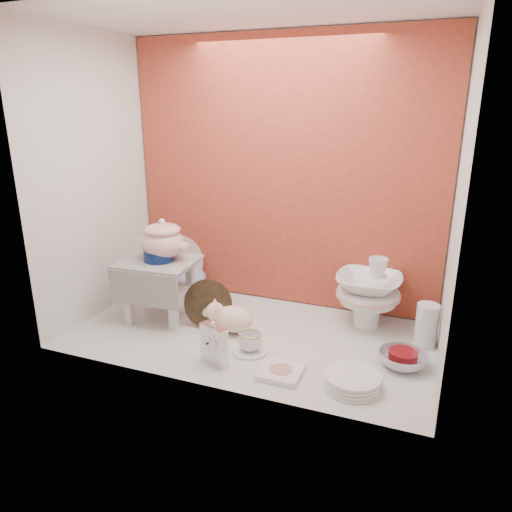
{
  "coord_description": "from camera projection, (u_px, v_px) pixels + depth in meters",
  "views": [
    {
      "loc": [
        0.82,
        -2.03,
        1.13
      ],
      "look_at": [
        0.02,
        0.02,
        0.42
      ],
      "focal_mm": 33.17,
      "sensor_mm": 36.0,
      "label": 1
    }
  ],
  "objects": [
    {
      "name": "cobalt_bowl",
      "position": [
        159.0,
        255.0,
        2.51
      ],
      "size": [
        0.17,
        0.17,
        0.06
      ],
      "primitive_type": "cylinder",
      "rotation": [
        0.0,
        0.0,
        -0.06
      ],
      "color": "#0A1A4E",
      "rests_on": "step_stool"
    },
    {
      "name": "clear_glass_vase",
      "position": [
        426.0,
        325.0,
        2.29
      ],
      "size": [
        0.14,
        0.14,
        0.21
      ],
      "primitive_type": "cylinder",
      "rotation": [
        0.0,
        0.0,
        -0.4
      ],
      "color": "silver",
      "rests_on": "ground"
    },
    {
      "name": "mantel_clock",
      "position": [
        214.0,
        343.0,
        2.13
      ],
      "size": [
        0.15,
        0.1,
        0.21
      ],
      "primitive_type": "cube",
      "rotation": [
        0.0,
        0.0,
        -0.42
      ],
      "color": "silver",
      "rests_on": "ground"
    },
    {
      "name": "lacquer_tray",
      "position": [
        208.0,
        304.0,
        2.48
      ],
      "size": [
        0.27,
        0.11,
        0.26
      ],
      "primitive_type": null,
      "rotation": [
        0.0,
        0.0,
        0.13
      ],
      "color": "black",
      "rests_on": "ground"
    },
    {
      "name": "step_stool",
      "position": [
        160.0,
        290.0,
        2.57
      ],
      "size": [
        0.41,
        0.36,
        0.33
      ],
      "primitive_type": null,
      "rotation": [
        0.0,
        0.0,
        0.06
      ],
      "color": "silver",
      "rests_on": "ground"
    },
    {
      "name": "plush_pig",
      "position": [
        233.0,
        319.0,
        2.43
      ],
      "size": [
        0.29,
        0.22,
        0.15
      ],
      "primitive_type": "ellipsoid",
      "rotation": [
        0.0,
        0.0,
        -0.18
      ],
      "color": "beige",
      "rests_on": "ground"
    },
    {
      "name": "floral_platter",
      "position": [
        178.0,
        262.0,
        3.0
      ],
      "size": [
        0.35,
        0.09,
        0.34
      ],
      "primitive_type": null,
      "rotation": [
        0.0,
        0.0,
        -0.0
      ],
      "color": "white",
      "rests_on": "ground"
    },
    {
      "name": "crystal_bowl",
      "position": [
        403.0,
        359.0,
        2.13
      ],
      "size": [
        0.27,
        0.27,
        0.07
      ],
      "primitive_type": "imported",
      "rotation": [
        0.0,
        0.0,
        0.31
      ],
      "color": "silver",
      "rests_on": "ground"
    },
    {
      "name": "teacup_saucer",
      "position": [
        250.0,
        351.0,
        2.26
      ],
      "size": [
        0.18,
        0.18,
        0.01
      ],
      "primitive_type": "cylinder",
      "rotation": [
        0.0,
        0.0,
        -0.05
      ],
      "color": "white",
      "rests_on": "ground"
    },
    {
      "name": "porcelain_tower",
      "position": [
        368.0,
        292.0,
        2.47
      ],
      "size": [
        0.44,
        0.44,
        0.39
      ],
      "primitive_type": null,
      "rotation": [
        0.0,
        0.0,
        -0.38
      ],
      "color": "white",
      "rests_on": "ground"
    },
    {
      "name": "soup_tureen",
      "position": [
        163.0,
        239.0,
        2.5
      ],
      "size": [
        0.3,
        0.3,
        0.23
      ],
      "primitive_type": null,
      "rotation": [
        0.0,
        0.0,
        0.16
      ],
      "color": "white",
      "rests_on": "step_stool"
    },
    {
      "name": "niche_shell",
      "position": [
        264.0,
        147.0,
        2.3
      ],
      "size": [
        1.86,
        1.03,
        1.53
      ],
      "color": "#B9452E",
      "rests_on": "ground"
    },
    {
      "name": "ground",
      "position": [
        251.0,
        334.0,
        2.43
      ],
      "size": [
        1.8,
        1.8,
        0.0
      ],
      "primitive_type": "plane",
      "color": "silver",
      "rests_on": "ground"
    },
    {
      "name": "blue_white_vase",
      "position": [
        186.0,
        274.0,
        2.91
      ],
      "size": [
        0.32,
        0.32,
        0.26
      ],
      "primitive_type": "imported",
      "rotation": [
        0.0,
        0.0,
        -0.36
      ],
      "color": "white",
      "rests_on": "ground"
    },
    {
      "name": "dinner_plate_stack",
      "position": [
        352.0,
        381.0,
        1.97
      ],
      "size": [
        0.29,
        0.29,
        0.06
      ],
      "primitive_type": "cylinder",
      "rotation": [
        0.0,
        0.0,
        0.2
      ],
      "color": "white",
      "rests_on": "ground"
    },
    {
      "name": "lattice_dish",
      "position": [
        281.0,
        372.0,
        2.06
      ],
      "size": [
        0.18,
        0.18,
        0.03
      ],
      "primitive_type": "cube",
      "rotation": [
        0.0,
        0.0,
        0.01
      ],
      "color": "white",
      "rests_on": "ground"
    },
    {
      "name": "gold_rim_teacup",
      "position": [
        250.0,
        341.0,
        2.24
      ],
      "size": [
        0.13,
        0.13,
        0.09
      ],
      "primitive_type": "imported",
      "rotation": [
        0.0,
        0.0,
        0.2
      ],
      "color": "white",
      "rests_on": "teacup_saucer"
    }
  ]
}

